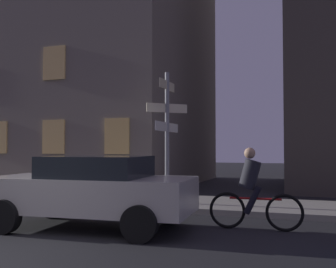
{
  "coord_description": "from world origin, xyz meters",
  "views": [
    {
      "loc": [
        4.56,
        -4.11,
        1.6
      ],
      "look_at": [
        0.83,
        6.46,
        1.99
      ],
      "focal_mm": 43.11,
      "sensor_mm": 36.0,
      "label": 1
    }
  ],
  "objects": [
    {
      "name": "sidewalk_kerb",
      "position": [
        0.0,
        6.63,
        0.07
      ],
      "size": [
        40.0,
        2.63,
        0.14
      ],
      "primitive_type": "cube",
      "color": "gray",
      "rests_on": "ground_plane"
    },
    {
      "name": "signpost",
      "position": [
        0.93,
        6.09,
        2.17
      ],
      "size": [
        0.87,
        1.75,
        3.51
      ],
      "color": "gray",
      "rests_on": "sidewalk_kerb"
    },
    {
      "name": "cyclist",
      "position": [
        3.48,
        3.92,
        0.75
      ],
      "size": [
        1.82,
        0.34,
        1.61
      ],
      "color": "black",
      "rests_on": "ground_plane"
    },
    {
      "name": "car_far_trailing",
      "position": [
        0.45,
        2.96,
        0.77
      ],
      "size": [
        4.25,
        2.19,
        1.44
      ],
      "color": "beige",
      "rests_on": "ground_plane"
    },
    {
      "name": "building_left_block",
      "position": [
        -5.27,
        12.71,
        6.78
      ],
      "size": [
        9.99,
        9.43,
        13.57
      ],
      "color": "slate",
      "rests_on": "ground_plane"
    }
  ]
}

